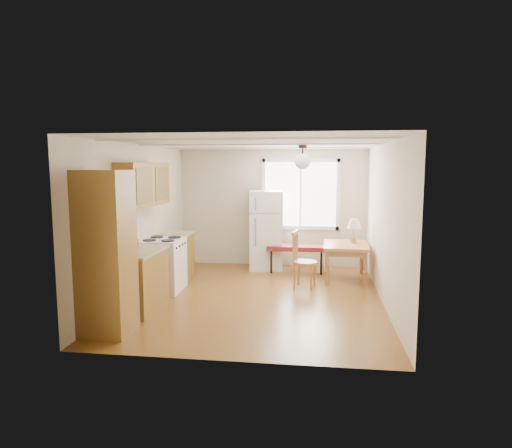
% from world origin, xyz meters
% --- Properties ---
extents(room_shell, '(4.60, 5.60, 2.62)m').
position_xyz_m(room_shell, '(0.00, 0.00, 1.25)').
color(room_shell, '#583312').
rests_on(room_shell, ground).
extents(kitchen_run, '(0.65, 3.40, 2.20)m').
position_xyz_m(kitchen_run, '(-1.72, -0.63, 0.84)').
color(kitchen_run, brown).
rests_on(kitchen_run, ground).
extents(window_unit, '(1.64, 0.05, 1.51)m').
position_xyz_m(window_unit, '(0.60, 2.47, 1.55)').
color(window_unit, white).
rests_on(window_unit, room_shell).
extents(pendant_light, '(0.26, 0.26, 0.40)m').
position_xyz_m(pendant_light, '(0.70, 0.40, 2.24)').
color(pendant_light, black).
rests_on(pendant_light, room_shell).
extents(refrigerator, '(0.75, 0.75, 1.63)m').
position_xyz_m(refrigerator, '(-0.10, 2.12, 0.82)').
color(refrigerator, white).
rests_on(refrigerator, ground).
extents(bench, '(1.19, 0.44, 0.55)m').
position_xyz_m(bench, '(0.56, 1.89, 0.49)').
color(bench, maroon).
rests_on(bench, ground).
extents(dining_table, '(0.85, 1.11, 0.68)m').
position_xyz_m(dining_table, '(1.50, 1.43, 0.58)').
color(dining_table, '#9B623B').
rests_on(dining_table, ground).
extents(chair, '(0.46, 0.46, 1.00)m').
position_xyz_m(chair, '(0.66, 0.75, 0.57)').
color(chair, '#9B623B').
rests_on(chair, ground).
extents(table_lamp, '(0.27, 0.27, 0.47)m').
position_xyz_m(table_lamp, '(1.66, 1.53, 1.02)').
color(table_lamp, '#B48639').
rests_on(table_lamp, dining_table).
extents(coffee_maker, '(0.20, 0.26, 0.40)m').
position_xyz_m(coffee_maker, '(-1.72, -1.32, 1.04)').
color(coffee_maker, black).
rests_on(coffee_maker, kitchen_run).
extents(kettle, '(0.10, 0.10, 0.20)m').
position_xyz_m(kettle, '(-1.77, -0.73, 0.98)').
color(kettle, red).
rests_on(kettle, kitchen_run).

